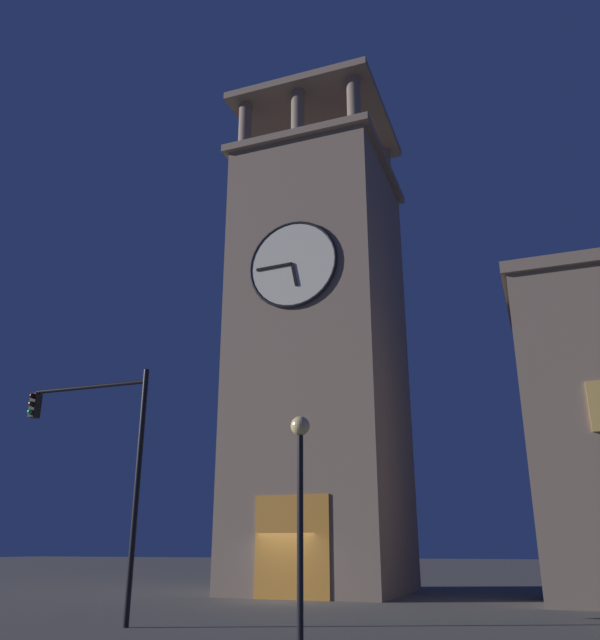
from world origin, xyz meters
name	(u,v)px	position (x,y,z in m)	size (l,w,h in m)	color
ground_plane	(281,601)	(0.00, 0.00, 0.00)	(200.00, 200.00, 0.00)	#56544F
clocktower	(321,352)	(-0.26, -4.44, 11.25)	(7.84, 8.63, 27.80)	gray
traffic_signal_near	(104,450)	(1.64, 9.63, 4.58)	(4.13, 0.41, 6.86)	black
street_lamp	(300,480)	(-5.02, 11.40, 3.37)	(0.44, 0.44, 4.79)	black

